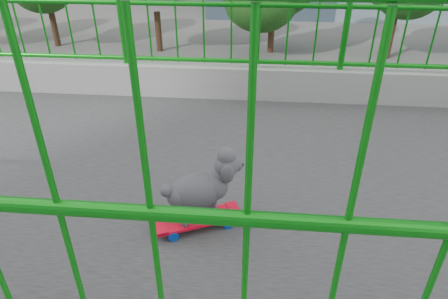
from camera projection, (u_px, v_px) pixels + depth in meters
name	position (u px, v px, depth m)	size (l,w,h in m)	color
road	(182.00, 137.00, 17.60)	(18.00, 90.00, 0.02)	black
skateboard	(198.00, 220.00, 2.21)	(0.33, 0.50, 0.06)	red
poodle	(201.00, 187.00, 2.11)	(0.29, 0.42, 0.38)	#29262B
car_1	(18.00, 162.00, 14.35)	(1.69, 4.85, 1.60)	silver
car_2	(145.00, 129.00, 16.86)	(2.23, 4.84, 1.35)	red
car_3	(283.00, 103.00, 19.13)	(1.91, 4.69, 1.36)	#A6A5AB
car_4	(197.00, 76.00, 22.21)	(1.73, 4.30, 1.46)	red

